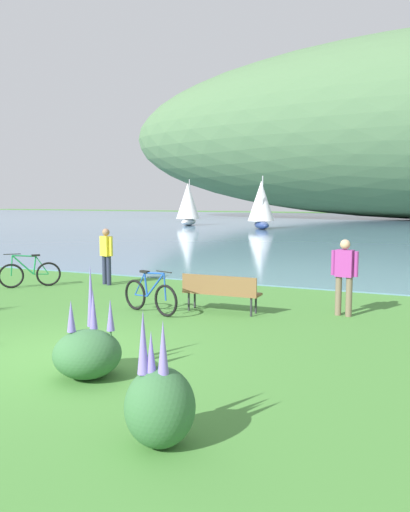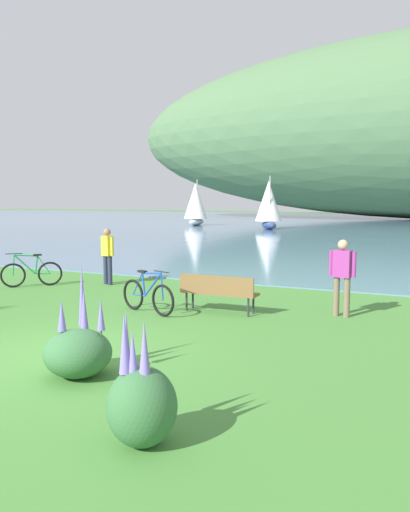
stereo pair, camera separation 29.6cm
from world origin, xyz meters
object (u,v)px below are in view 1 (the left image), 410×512
object	(u,v)px
bicycle_leaning_near_bench	(150,296)
bicycle_beside_path	(30,274)
sailboat_mid_bay	(261,204)
sailboat_nearest_to_shore	(188,204)
person_at_shoreline	(106,253)
park_bench_near_camera	(221,290)
person_on_the_grass	(344,272)

from	to	relation	value
bicycle_leaning_near_bench	bicycle_beside_path	distance (m)	5.29
sailboat_mid_bay	sailboat_nearest_to_shore	bearing A→B (deg)	163.53
person_at_shoreline	sailboat_nearest_to_shore	xyz separation A→B (m)	(-13.09, 32.54, 1.18)
bicycle_beside_path	bicycle_leaning_near_bench	bearing A→B (deg)	-17.90
park_bench_near_camera	person_at_shoreline	xyz separation A→B (m)	(-4.66, 2.22, 0.46)
bicycle_beside_path	person_on_the_grass	bearing A→B (deg)	-0.60
bicycle_leaning_near_bench	person_at_shoreline	xyz separation A→B (m)	(-3.22, 2.92, 0.58)
sailboat_nearest_to_shore	sailboat_mid_bay	bearing A→B (deg)	-16.47
bicycle_leaning_near_bench	sailboat_nearest_to_shore	distance (m)	39.08
park_bench_near_camera	bicycle_leaning_near_bench	xyz separation A→B (m)	(-1.45, -0.70, -0.12)
bicycle_beside_path	sailboat_mid_bay	world-z (taller)	sailboat_mid_bay
park_bench_near_camera	person_on_the_grass	bearing A→B (deg)	17.52
person_at_shoreline	sailboat_mid_bay	xyz separation A→B (m)	(-4.84, 30.11, 1.19)
park_bench_near_camera	bicycle_beside_path	bearing A→B (deg)	171.90
bicycle_leaning_near_bench	sailboat_mid_bay	size ratio (longest dim) A/B	0.37
bicycle_leaning_near_bench	person_on_the_grass	xyz separation A→B (m)	(4.07, 1.53, 0.58)
sailboat_mid_bay	person_on_the_grass	bearing A→B (deg)	-68.95
sailboat_mid_bay	bicycle_beside_path	bearing A→B (deg)	-84.50
person_at_shoreline	sailboat_mid_bay	distance (m)	30.52
sailboat_nearest_to_shore	sailboat_mid_bay	distance (m)	8.60
park_bench_near_camera	person_at_shoreline	bearing A→B (deg)	154.54
bicycle_leaning_near_bench	sailboat_mid_bay	xyz separation A→B (m)	(-8.06, 33.03, 1.77)
sailboat_mid_bay	person_at_shoreline	bearing A→B (deg)	-80.86
bicycle_leaning_near_bench	person_on_the_grass	world-z (taller)	person_on_the_grass
person_on_the_grass	person_at_shoreline	bearing A→B (deg)	169.17
person_at_shoreline	sailboat_nearest_to_shore	world-z (taller)	sailboat_nearest_to_shore
bicycle_beside_path	sailboat_mid_bay	xyz separation A→B (m)	(-3.02, 31.40, 1.77)
person_at_shoreline	sailboat_mid_bay	size ratio (longest dim) A/B	0.38
park_bench_near_camera	person_at_shoreline	size ratio (longest dim) A/B	1.06
bicycle_leaning_near_bench	person_on_the_grass	distance (m)	4.38
person_on_the_grass	sailboat_mid_bay	size ratio (longest dim) A/B	0.38
sailboat_nearest_to_shore	bicycle_leaning_near_bench	bearing A→B (deg)	-65.31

